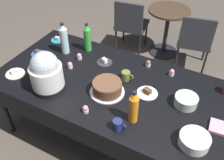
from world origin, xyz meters
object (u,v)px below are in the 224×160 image
dessert_plate_white (147,92)px  coffee_mug_olive (126,76)px  ceramic_snack_bowl (194,140)px  round_cafe_table (167,24)px  cupcake_vanilla (85,109)px  soda_bottle_orange_juice (134,107)px  cupcake_mint (46,68)px  soda_bottle_lime_soda (87,38)px  frosted_layer_cake (107,88)px  coffee_mug_navy (118,125)px  cupcake_rose (79,56)px  dessert_plate_cream (15,73)px  cupcake_cocoa (148,63)px  glass_salad_bowl (186,101)px  maroon_chair_right (195,39)px  potluck_table (112,89)px  dessert_plate_cobalt (38,53)px  slow_cooker (46,72)px  dessert_plate_charcoal (105,62)px  soda_bottle_water (64,39)px  cupcake_lemon (172,72)px  dessert_plate_teal (58,40)px  cupcake_berry (70,65)px  maroon_chair_left (131,23)px

dessert_plate_white → coffee_mug_olive: (-0.25, 0.09, 0.03)m
ceramic_snack_bowl → round_cafe_table: (-0.88, 2.12, -0.29)m
cupcake_vanilla → soda_bottle_orange_juice: size_ratio=0.22×
cupcake_mint → soda_bottle_lime_soda: (0.16, 0.51, 0.11)m
frosted_layer_cake → coffee_mug_navy: (0.27, -0.31, -0.01)m
cupcake_rose → round_cafe_table: (0.43, 1.64, -0.28)m
dessert_plate_cream → cupcake_cocoa: bearing=33.7°
glass_salad_bowl → maroon_chair_right: (-0.25, 1.54, -0.30)m
soda_bottle_orange_juice → dessert_plate_cream: bearing=-179.5°
potluck_table → glass_salad_bowl: (0.66, 0.06, 0.10)m
dessert_plate_cobalt → coffee_mug_navy: bearing=-22.0°
coffee_mug_olive → frosted_layer_cake: bearing=-106.0°
slow_cooker → coffee_mug_olive: bearing=37.6°
glass_salad_bowl → maroon_chair_right: bearing=99.2°
glass_salad_bowl → dessert_plate_charcoal: glass_salad_bowl is taller
potluck_table → soda_bottle_water: size_ratio=6.38×
ceramic_snack_bowl → cupcake_vanilla: ceramic_snack_bowl is taller
cupcake_lemon → soda_bottle_lime_soda: size_ratio=0.21×
dessert_plate_teal → dessert_plate_white: 1.28m
cupcake_vanilla → cupcake_cocoa: bearing=75.1°
soda_bottle_water → coffee_mug_navy: 1.17m
potluck_table → slow_cooker: slow_cooker is taller
cupcake_lemon → cupcake_rose: (-0.92, -0.19, 0.00)m
cupcake_cocoa → round_cafe_table: 1.46m
dessert_plate_charcoal → coffee_mug_olive: coffee_mug_olive is taller
soda_bottle_orange_juice → coffee_mug_navy: (-0.06, -0.13, -0.10)m
soda_bottle_orange_juice → maroon_chair_right: bearing=87.9°
coffee_mug_navy → cupcake_berry: bearing=149.3°
cupcake_berry → cupcake_mint: same height
dessert_plate_white → cupcake_mint: size_ratio=2.78×
potluck_table → coffee_mug_olive: (0.08, 0.12, 0.11)m
dessert_plate_white → cupcake_vanilla: cupcake_vanilla is taller
cupcake_berry → round_cafe_table: bearing=76.6°
cupcake_berry → cupcake_cocoa: same height
frosted_layer_cake → soda_bottle_orange_juice: 0.39m
cupcake_cocoa → soda_bottle_water: 0.90m
slow_cooker → ceramic_snack_bowl: size_ratio=1.69×
cupcake_mint → cupcake_cocoa: bearing=32.6°
cupcake_lemon → cupcake_mint: bearing=-154.9°
dessert_plate_teal → cupcake_cocoa: cupcake_cocoa is taller
dessert_plate_teal → glass_salad_bowl: bearing=-11.3°
cupcake_berry → coffee_mug_olive: 0.57m
dessert_plate_teal → maroon_chair_left: size_ratio=0.18×
cupcake_vanilla → cupcake_mint: (-0.63, 0.28, 0.00)m
frosted_layer_cake → cupcake_berry: bearing=164.4°
dessert_plate_cream → maroon_chair_left: maroon_chair_left is taller
coffee_mug_navy → round_cafe_table: (-0.33, 2.26, -0.30)m
ceramic_snack_bowl → soda_bottle_lime_soda: size_ratio=0.71×
dessert_plate_teal → dessert_plate_cobalt: (-0.01, -0.32, 0.00)m
slow_cooker → soda_bottle_lime_soda: slow_cooker is taller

